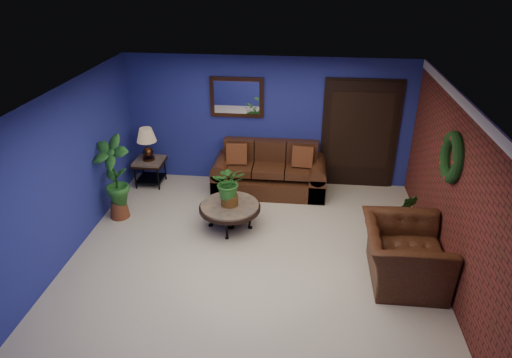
# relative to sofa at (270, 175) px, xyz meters

# --- Properties ---
(floor) EXTENTS (5.50, 5.50, 0.00)m
(floor) POSITION_rel_sofa_xyz_m (-0.07, -2.08, -0.31)
(floor) COLOR beige
(floor) RESTS_ON ground
(wall_back) EXTENTS (5.50, 0.04, 2.50)m
(wall_back) POSITION_rel_sofa_xyz_m (-0.07, 0.42, 0.94)
(wall_back) COLOR navy
(wall_back) RESTS_ON ground
(wall_left) EXTENTS (0.04, 5.00, 2.50)m
(wall_left) POSITION_rel_sofa_xyz_m (-2.82, -2.08, 0.94)
(wall_left) COLOR navy
(wall_left) RESTS_ON ground
(wall_right_brick) EXTENTS (0.04, 5.00, 2.50)m
(wall_right_brick) POSITION_rel_sofa_xyz_m (2.68, -2.08, 0.94)
(wall_right_brick) COLOR maroon
(wall_right_brick) RESTS_ON ground
(ceiling) EXTENTS (5.50, 5.00, 0.02)m
(ceiling) POSITION_rel_sofa_xyz_m (-0.07, -2.08, 2.19)
(ceiling) COLOR silver
(ceiling) RESTS_ON wall_back
(crown_molding) EXTENTS (0.03, 5.00, 0.14)m
(crown_molding) POSITION_rel_sofa_xyz_m (2.65, -2.08, 2.12)
(crown_molding) COLOR white
(crown_molding) RESTS_ON wall_right_brick
(wall_mirror) EXTENTS (1.02, 0.06, 0.77)m
(wall_mirror) POSITION_rel_sofa_xyz_m (-0.67, 0.38, 1.41)
(wall_mirror) COLOR #422314
(wall_mirror) RESTS_ON wall_back
(closet_door) EXTENTS (1.44, 0.06, 2.18)m
(closet_door) POSITION_rel_sofa_xyz_m (1.68, 0.39, 0.74)
(closet_door) COLOR black
(closet_door) RESTS_ON wall_back
(wreath) EXTENTS (0.16, 0.72, 0.72)m
(wreath) POSITION_rel_sofa_xyz_m (2.62, -2.03, 1.39)
(wreath) COLOR black
(wreath) RESTS_ON wall_right_brick
(sofa) EXTENTS (2.13, 0.92, 0.96)m
(sofa) POSITION_rel_sofa_xyz_m (0.00, 0.00, 0.00)
(sofa) COLOR #482814
(sofa) RESTS_ON ground
(coffee_table) EXTENTS (1.02, 1.02, 0.44)m
(coffee_table) POSITION_rel_sofa_xyz_m (-0.54, -1.45, 0.07)
(coffee_table) COLOR #4B4541
(coffee_table) RESTS_ON ground
(end_table) EXTENTS (0.58, 0.58, 0.53)m
(end_table) POSITION_rel_sofa_xyz_m (-2.37, -0.03, 0.09)
(end_table) COLOR #4B4541
(end_table) RESTS_ON ground
(table_lamp) EXTENTS (0.38, 0.38, 0.63)m
(table_lamp) POSITION_rel_sofa_xyz_m (-2.37, -0.03, 0.62)
(table_lamp) COLOR #422314
(table_lamp) RESTS_ON end_table
(side_chair) EXTENTS (0.39, 0.39, 0.90)m
(side_chair) POSITION_rel_sofa_xyz_m (0.72, 0.04, 0.19)
(side_chair) COLOR brown
(side_chair) RESTS_ON ground
(armchair) EXTENTS (1.11, 1.26, 0.82)m
(armchair) POSITION_rel_sofa_xyz_m (2.08, -2.51, 0.10)
(armchair) COLOR #482814
(armchair) RESTS_ON ground
(coffee_plant) EXTENTS (0.59, 0.53, 0.71)m
(coffee_plant) POSITION_rel_sofa_xyz_m (-0.54, -1.45, 0.51)
(coffee_plant) COLOR brown
(coffee_plant) RESTS_ON coffee_table
(floor_plant) EXTENTS (0.38, 0.32, 0.79)m
(floor_plant) POSITION_rel_sofa_xyz_m (2.28, -1.40, 0.09)
(floor_plant) COLOR brown
(floor_plant) RESTS_ON ground
(tall_plant) EXTENTS (0.75, 0.61, 1.49)m
(tall_plant) POSITION_rel_sofa_xyz_m (-2.52, -1.32, 0.49)
(tall_plant) COLOR brown
(tall_plant) RESTS_ON ground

